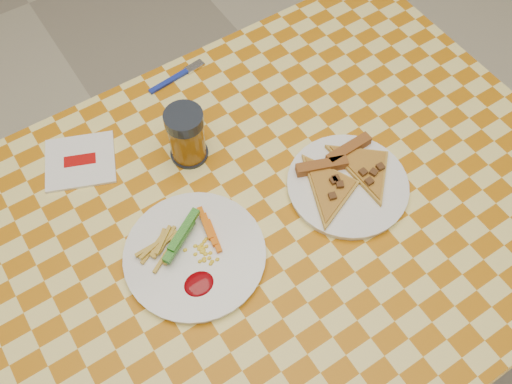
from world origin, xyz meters
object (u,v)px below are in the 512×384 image
plate_right (347,186)px  drink_glass (186,136)px  plate_left (195,255)px  table (251,244)px

plate_right → drink_glass: (-0.21, 0.23, 0.05)m
plate_left → plate_right: 0.32m
drink_glass → table: bearing=-85.9°
plate_right → table: bearing=171.1°
table → plate_right: plate_right is taller
plate_right → plate_left: bearing=174.1°
table → drink_glass: 0.24m
table → plate_right: 0.22m
plate_left → plate_right: (0.31, -0.03, 0.00)m
table → plate_left: plate_left is taller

